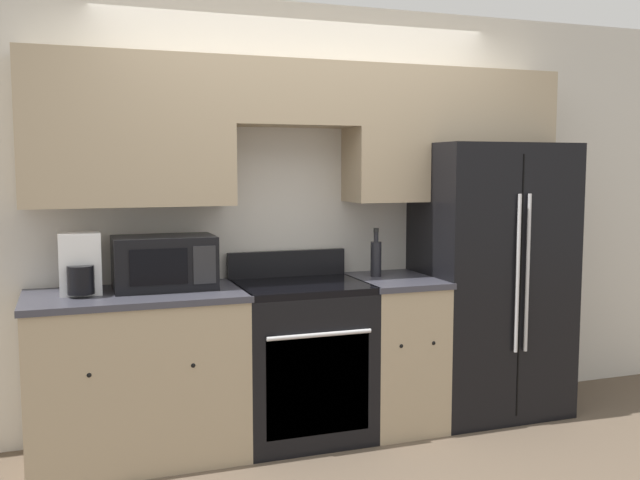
{
  "coord_description": "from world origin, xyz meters",
  "views": [
    {
      "loc": [
        -1.39,
        -3.61,
        1.6
      ],
      "look_at": [
        -0.0,
        0.31,
        1.17
      ],
      "focal_mm": 40.0,
      "sensor_mm": 36.0,
      "label": 1
    }
  ],
  "objects_px": {
    "refrigerator": "(488,279)",
    "bottle": "(376,257)",
    "microwave": "(164,262)",
    "oven_range": "(301,359)"
  },
  "relations": [
    {
      "from": "refrigerator",
      "to": "microwave",
      "type": "distance_m",
      "value": 2.08
    },
    {
      "from": "microwave",
      "to": "bottle",
      "type": "height_order",
      "value": "bottle"
    },
    {
      "from": "refrigerator",
      "to": "bottle",
      "type": "xyz_separation_m",
      "value": [
        -0.78,
        0.06,
        0.17
      ]
    },
    {
      "from": "refrigerator",
      "to": "bottle",
      "type": "distance_m",
      "value": 0.8
    },
    {
      "from": "refrigerator",
      "to": "bottle",
      "type": "bearing_deg",
      "value": 175.81
    },
    {
      "from": "microwave",
      "to": "bottle",
      "type": "xyz_separation_m",
      "value": [
        1.3,
        0.01,
        -0.03
      ]
    },
    {
      "from": "refrigerator",
      "to": "bottle",
      "type": "relative_size",
      "value": 5.81
    },
    {
      "from": "oven_range",
      "to": "refrigerator",
      "type": "distance_m",
      "value": 1.36
    },
    {
      "from": "refrigerator",
      "to": "microwave",
      "type": "relative_size",
      "value": 3.15
    },
    {
      "from": "oven_range",
      "to": "microwave",
      "type": "height_order",
      "value": "microwave"
    }
  ]
}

